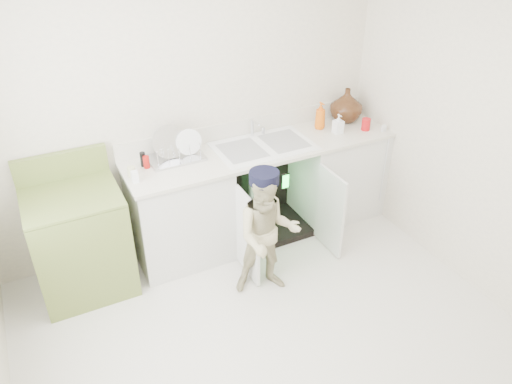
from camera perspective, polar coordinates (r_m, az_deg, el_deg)
ground at (r=3.83m, az=1.76°, el=-16.11°), size 3.50×3.50×0.00m
room_shell at (r=3.02m, az=2.14°, el=0.05°), size 6.00×5.50×1.26m
counter_run at (r=4.57m, az=1.06°, el=0.56°), size 2.44×1.02×1.22m
avocado_stove at (r=4.18m, az=-19.45°, el=-5.20°), size 0.70×0.65×1.09m
repair_worker at (r=3.86m, az=1.34°, el=-4.77°), size 0.71×0.65×1.08m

